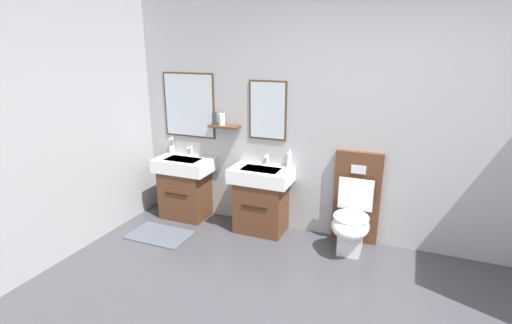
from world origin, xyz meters
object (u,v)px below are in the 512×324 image
Objects in this scene: toilet at (353,214)px; vanity_sink_left at (186,186)px; toothbrush_cup at (172,149)px; soap_dispenser at (289,160)px; vanity_sink_right at (262,198)px.

vanity_sink_left is at bearing 179.38° from toilet.
toothbrush_cup is 1.52m from soap_dispenser.
soap_dispenser is (1.52, 0.01, 0.03)m from toothbrush_cup.
toilet reaches higher than vanity_sink_right.
toothbrush_cup reaches higher than vanity_sink_left.
vanity_sink_left is 0.74× the size of toilet.
vanity_sink_right is at bearing -150.86° from soap_dispenser.
toilet reaches higher than vanity_sink_left.
soap_dispenser is at bearing 0.37° from toothbrush_cup.
vanity_sink_right is at bearing -6.33° from toothbrush_cup.
vanity_sink_right is 1.02m from toilet.
vanity_sink_left is 3.66× the size of soap_dispenser.
vanity_sink_left is 1.00× the size of vanity_sink_right.
toothbrush_cup is 1.03× the size of soap_dispenser.
toilet is 4.92× the size of soap_dispenser.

